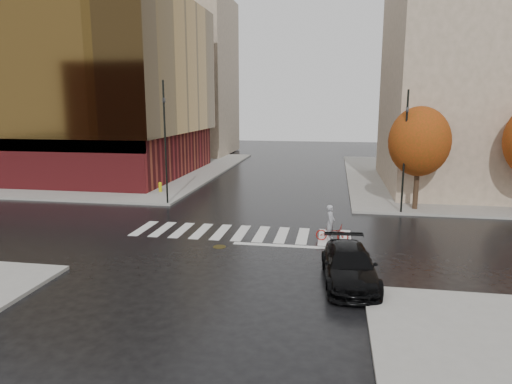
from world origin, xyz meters
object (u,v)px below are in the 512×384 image
cyclist (331,229)px  fire_hydrant (160,186)px  traffic_light_ne (405,143)px  traffic_light_nw (165,133)px  sedan (349,266)px

cyclist → fire_hydrant: 16.52m
cyclist → traffic_light_ne: 8.59m
cyclist → traffic_light_nw: 13.50m
cyclist → sedan: bearing=-164.0°
sedan → fire_hydrant: sedan is taller
traffic_light_nw → fire_hydrant: bearing=-168.8°
sedan → cyclist: (-0.73, 5.35, -0.07)m
sedan → traffic_light_nw: (-11.80, 11.80, 4.19)m
cyclist → traffic_light_nw: bearing=68.0°
traffic_light_ne → fire_hydrant: 18.08m
cyclist → fire_hydrant: bearing=60.4°
sedan → cyclist: size_ratio=2.60×
sedan → traffic_light_nw: size_ratio=0.59×
sedan → traffic_light_ne: traffic_light_ne is taller
traffic_light_nw → sedan: bearing=28.1°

